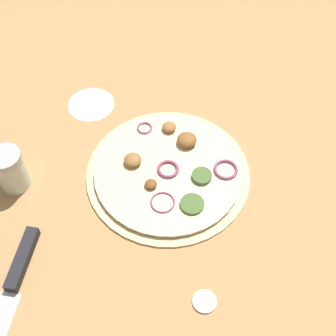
# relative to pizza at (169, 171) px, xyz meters

# --- Properties ---
(ground_plane) EXTENTS (3.00, 3.00, 0.00)m
(ground_plane) POSITION_rel_pizza_xyz_m (-0.00, -0.00, -0.01)
(ground_plane) COLOR tan
(pizza) EXTENTS (0.29, 0.29, 0.03)m
(pizza) POSITION_rel_pizza_xyz_m (0.00, 0.00, 0.00)
(pizza) COLOR beige
(pizza) RESTS_ON ground_plane
(knife) EXTENTS (0.14, 0.33, 0.02)m
(knife) POSITION_rel_pizza_xyz_m (-0.10, -0.31, -0.00)
(knife) COLOR silver
(knife) RESTS_ON ground_plane
(spice_jar) EXTENTS (0.05, 0.05, 0.08)m
(spice_jar) POSITION_rel_pizza_xyz_m (-0.22, -0.15, 0.03)
(spice_jar) COLOR silver
(spice_jar) RESTS_ON ground_plane
(loose_cap) EXTENTS (0.04, 0.04, 0.01)m
(loose_cap) POSITION_rel_pizza_xyz_m (0.16, -0.18, -0.00)
(loose_cap) COLOR #B2B2B7
(loose_cap) RESTS_ON ground_plane
(flour_patch) EXTENTS (0.09, 0.09, 0.00)m
(flour_patch) POSITION_rel_pizza_xyz_m (-0.22, 0.07, -0.01)
(flour_patch) COLOR white
(flour_patch) RESTS_ON ground_plane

